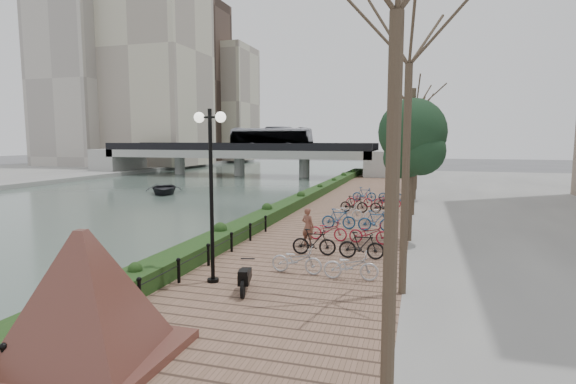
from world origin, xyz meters
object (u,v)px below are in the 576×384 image
at_px(lamppost, 211,160).
at_px(boat, 164,189).
at_px(pedestrian, 308,227).
at_px(motorcycle, 245,277).
at_px(granite_monument, 84,296).

height_order(lamppost, boat, lamppost).
xyz_separation_m(pedestrian, boat, (-17.68, 17.45, -0.80)).
height_order(motorcycle, pedestrian, pedestrian).
bearing_deg(granite_monument, boat, 119.37).
height_order(lamppost, motorcycle, lamppost).
distance_m(motorcycle, boat, 29.17).
distance_m(granite_monument, lamppost, 5.79).
height_order(lamppost, pedestrian, lamppost).
bearing_deg(lamppost, granite_monument, -91.89).
bearing_deg(granite_monument, pedestrian, 80.37).
height_order(granite_monument, lamppost, lamppost).
distance_m(lamppost, pedestrian, 6.44).
relative_size(motorcycle, pedestrian, 0.86).
distance_m(granite_monument, motorcycle, 5.02).
height_order(motorcycle, boat, motorcycle).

